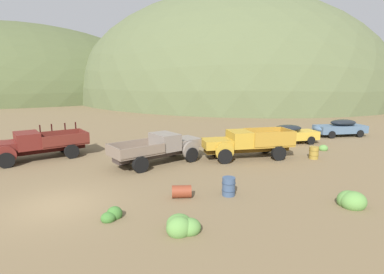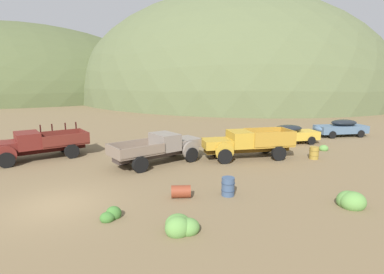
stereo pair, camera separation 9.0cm
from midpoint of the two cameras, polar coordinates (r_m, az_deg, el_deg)
name	(u,v)px [view 1 (the left image)]	position (r m, az deg, el deg)	size (l,w,h in m)	color
ground_plane	(57,205)	(14.68, -24.11, -11.56)	(300.00, 300.00, 0.00)	brown
hill_distant	(17,98)	(94.82, -29.94, 6.27)	(83.26, 62.99, 38.40)	#4C5633
hill_center	(221,98)	(85.47, 5.43, 7.32)	(75.55, 89.47, 51.74)	#56603D
truck_oxblood	(30,145)	(22.84, -28.13, -1.40)	(6.62, 3.98, 2.16)	black
truck_primer_gray	(164,147)	(19.78, -5.38, -1.91)	(6.36, 3.95, 1.89)	#3D322D
truck_mustard	(241,144)	(20.89, 9.09, -1.25)	(6.28, 2.80, 1.91)	#593D12
car_faded_yellow	(292,134)	(26.79, 18.04, 0.61)	(4.87, 2.18, 1.57)	gold
car_chalk_blue	(339,127)	(31.72, 25.62, 1.61)	(5.10, 2.47, 1.57)	slate
oil_drum_tipped	(182,192)	(14.17, -2.13, -10.13)	(1.00, 0.78, 0.57)	brown
oil_drum_foreground	(229,186)	(14.45, 6.68, -9.14)	(0.64, 0.64, 0.87)	#384C6B
oil_drum_by_truck	(314,153)	(22.22, 21.67, -2.74)	(0.65, 0.65, 0.83)	olive
bush_between_trucks	(214,146)	(23.63, 3.98, -1.75)	(0.96, 0.85, 0.74)	#5B8E42
bush_lone_scrub	(323,148)	(25.13, 23.23, -1.96)	(0.71, 0.64, 0.54)	#5B8E42
bush_back_edge	(112,215)	(12.65, -14.82, -13.90)	(0.84, 0.74, 0.59)	#3D702D
bush_front_right	(351,201)	(14.90, 27.40, -10.54)	(1.12, 1.15, 0.87)	#5B8E42
bush_front_left	(182,226)	(11.33, -2.15, -16.28)	(1.25, 1.25, 0.81)	#5B8E42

